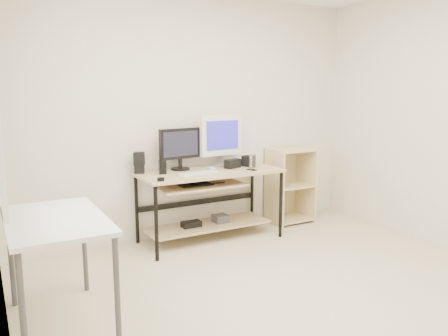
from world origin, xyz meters
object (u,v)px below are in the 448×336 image
object	(u,v)px
white_imac	(221,137)
audio_controller	(163,167)
side_table	(56,230)
shelf_unit	(288,185)
desk	(208,191)
black_monitor	(180,146)

from	to	relation	value
white_imac	audio_controller	bearing A→B (deg)	-175.65
side_table	audio_controller	world-z (taller)	audio_controller
side_table	shelf_unit	distance (m)	3.09
desk	black_monitor	distance (m)	0.55
desk	side_table	world-z (taller)	same
side_table	audio_controller	bearing A→B (deg)	43.43
desk	side_table	bearing A→B (deg)	-147.35
white_imac	desk	bearing A→B (deg)	-150.65
side_table	black_monitor	size ratio (longest dim) A/B	2.08
side_table	audio_controller	distance (m)	1.63
shelf_unit	white_imac	bearing A→B (deg)	177.60
desk	audio_controller	world-z (taller)	audio_controller
desk	black_monitor	bearing A→B (deg)	138.46
shelf_unit	white_imac	size ratio (longest dim) A/B	1.59
desk	audio_controller	size ratio (longest dim) A/B	10.43
desk	shelf_unit	bearing A→B (deg)	7.77
desk	side_table	size ratio (longest dim) A/B	1.50
shelf_unit	black_monitor	distance (m)	1.50
black_monitor	audio_controller	size ratio (longest dim) A/B	3.34
white_imac	audio_controller	size ratio (longest dim) A/B	3.94
desk	audio_controller	xyz separation A→B (m)	(-0.48, 0.06, 0.28)
desk	shelf_unit	world-z (taller)	shelf_unit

